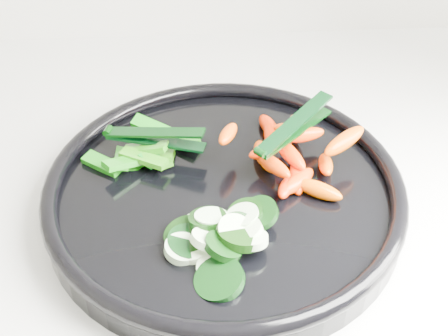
{
  "coord_description": "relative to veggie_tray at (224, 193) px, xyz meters",
  "views": [
    {
      "loc": [
        -0.67,
        1.14,
        1.39
      ],
      "look_at": [
        -0.64,
        1.62,
        0.99
      ],
      "focal_mm": 50.0,
      "sensor_mm": 36.0,
      "label": 1
    }
  ],
  "objects": [
    {
      "name": "pepper_pile",
      "position": [
        -0.08,
        0.06,
        0.01
      ],
      "size": [
        0.13,
        0.1,
        0.04
      ],
      "color": "#146209",
      "rests_on": "veggie_tray"
    },
    {
      "name": "carrot_pile",
      "position": [
        0.07,
        0.04,
        0.02
      ],
      "size": [
        0.16,
        0.16,
        0.06
      ],
      "color": "#FB2800",
      "rests_on": "veggie_tray"
    },
    {
      "name": "tong_carrot",
      "position": [
        0.07,
        0.04,
        0.05
      ],
      "size": [
        0.09,
        0.09,
        0.02
      ],
      "color": "black",
      "rests_on": "carrot_pile"
    },
    {
      "name": "cucumber_pile",
      "position": [
        -0.01,
        -0.07,
        0.01
      ],
      "size": [
        0.12,
        0.13,
        0.04
      ],
      "color": "black",
      "rests_on": "veggie_tray"
    },
    {
      "name": "tong_pepper",
      "position": [
        -0.07,
        0.06,
        0.03
      ],
      "size": [
        0.11,
        0.05,
        0.02
      ],
      "color": "black",
      "rests_on": "pepper_pile"
    },
    {
      "name": "veggie_tray",
      "position": [
        0.0,
        0.0,
        0.0
      ],
      "size": [
        0.49,
        0.49,
        0.04
      ],
      "color": "black",
      "rests_on": "counter"
    }
  ]
}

